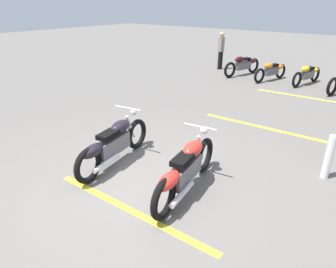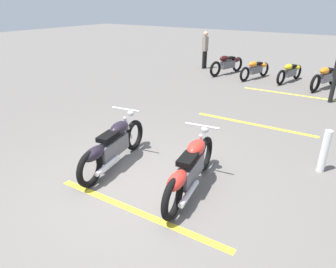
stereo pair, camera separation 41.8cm
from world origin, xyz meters
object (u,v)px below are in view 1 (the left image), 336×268
object	(u,v)px
motorcycle_bright_foreground	(185,169)
motorcycle_dark_foreground	(113,144)
motorcycle_row_center	(272,71)
bollard_post	(329,157)
bystander_secondary	(221,49)
motorcycle_row_left	(308,74)
motorcycle_row_right	(243,65)

from	to	relation	value
motorcycle_bright_foreground	motorcycle_dark_foreground	bearing A→B (deg)	83.62
motorcycle_row_center	bollard_post	size ratio (longest dim) A/B	2.27
motorcycle_row_center	bollard_post	xyz separation A→B (m)	(-6.67, -3.53, 0.02)
motorcycle_row_center	bystander_secondary	world-z (taller)	bystander_secondary
motorcycle_row_left	bollard_post	distance (m)	7.26
motorcycle_bright_foreground	motorcycle_row_right	distance (m)	9.39
motorcycle_row_center	bystander_secondary	size ratio (longest dim) A/B	1.12
motorcycle_bright_foreground	motorcycle_row_center	bearing A→B (deg)	2.46
motorcycle_row_left	bollard_post	xyz separation A→B (m)	(-6.92, -2.19, 0.02)
motorcycle_row_right	bollard_post	bearing A→B (deg)	50.82
motorcycle_row_left	motorcycle_row_center	size ratio (longest dim) A/B	1.01
motorcycle_dark_foreground	bystander_secondary	distance (m)	9.85
motorcycle_row_left	bollard_post	bearing A→B (deg)	31.01
motorcycle_dark_foreground	bollard_post	xyz separation A→B (m)	(2.08, -3.45, -0.04)
motorcycle_row_left	bystander_secondary	size ratio (longest dim) A/B	1.13
bollard_post	motorcycle_row_center	bearing A→B (deg)	27.91
motorcycle_row_center	motorcycle_row_right	bearing A→B (deg)	-81.78
motorcycle_dark_foreground	motorcycle_row_left	size ratio (longest dim) A/B	1.14
bystander_secondary	motorcycle_dark_foreground	bearing A→B (deg)	-62.31
motorcycle_row_center	bystander_secondary	xyz separation A→B (m)	(0.67, 2.76, 0.55)
motorcycle_bright_foreground	motorcycle_dark_foreground	size ratio (longest dim) A/B	1.00
bystander_secondary	motorcycle_bright_foreground	bearing A→B (deg)	-53.28
motorcycle_dark_foreground	motorcycle_row_left	distance (m)	9.09
motorcycle_dark_foreground	bollard_post	world-z (taller)	motorcycle_dark_foreground
motorcycle_dark_foreground	bystander_secondary	bearing A→B (deg)	6.82
motorcycle_row_right	bollard_post	world-z (taller)	bollard_post
motorcycle_bright_foreground	motorcycle_row_left	size ratio (longest dim) A/B	1.14
motorcycle_dark_foreground	motorcycle_row_center	world-z (taller)	motorcycle_dark_foreground
motorcycle_row_left	bystander_secondary	bearing A→B (deg)	-82.48
motorcycle_row_center	bollard_post	bearing A→B (deg)	44.12
motorcycle_dark_foreground	motorcycle_row_center	xyz separation A→B (m)	(8.75, 0.09, -0.06)
motorcycle_bright_foreground	bystander_secondary	xyz separation A→B (m)	(9.34, 4.52, 0.50)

